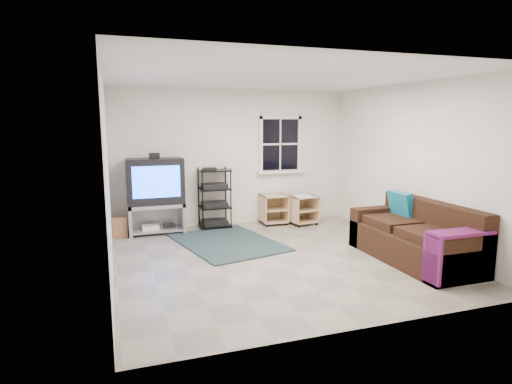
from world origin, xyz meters
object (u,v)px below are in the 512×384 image
object	(u,v)px
tv_unit	(156,190)
av_rack	(215,202)
side_table_left	(273,208)
sofa	(416,238)
side_table_right	(301,207)

from	to	relation	value
tv_unit	av_rack	xyz separation A→B (m)	(1.08, 0.04, -0.30)
av_rack	side_table_left	world-z (taller)	av_rack
av_rack	sofa	size ratio (longest dim) A/B	0.56
side_table_left	av_rack	bearing A→B (deg)	-179.87
tv_unit	sofa	xyz separation A→B (m)	(3.39, -2.77, -0.47)
side_table_left	side_table_right	bearing A→B (deg)	-22.09
sofa	av_rack	bearing A→B (deg)	129.41
side_table_left	sofa	distance (m)	3.03
side_table_right	av_rack	bearing A→B (deg)	172.98
side_table_left	sofa	size ratio (longest dim) A/B	0.28
side_table_right	sofa	distance (m)	2.67
tv_unit	sofa	bearing A→B (deg)	-39.26
sofa	side_table_right	bearing A→B (deg)	103.27
av_rack	side_table_left	distance (m)	1.19
side_table_left	sofa	xyz separation A→B (m)	(1.13, -2.81, 0.02)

